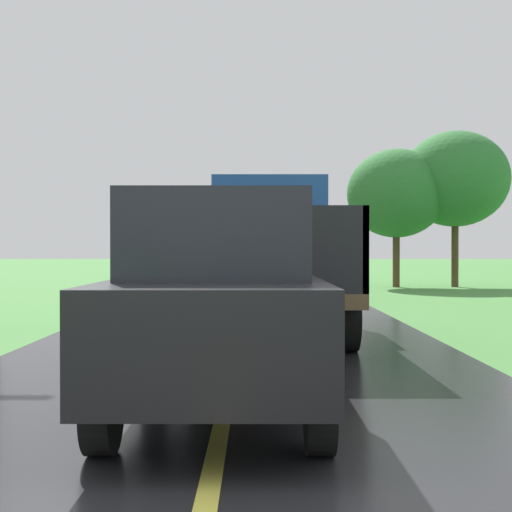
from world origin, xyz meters
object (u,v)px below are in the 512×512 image
object	(u,v)px
roadside_tree_near_left	(397,194)
following_car	(221,302)
roadside_tree_far_left	(456,179)
banana_truck_near	(272,253)
banana_truck_far	(273,251)

from	to	relation	value
roadside_tree_near_left	following_car	distance (m)	22.62
roadside_tree_near_left	roadside_tree_far_left	bearing A→B (deg)	2.63
banana_truck_near	banana_truck_far	world-z (taller)	same
roadside_tree_far_left	banana_truck_far	bearing A→B (deg)	-142.39
banana_truck_near	roadside_tree_far_left	size ratio (longest dim) A/B	0.93
roadside_tree_near_left	banana_truck_far	bearing A→B (deg)	-132.03
banana_truck_near	following_car	distance (m)	6.20
banana_truck_near	banana_truck_far	distance (m)	9.85
roadside_tree_near_left	roadside_tree_far_left	xyz separation A→B (m)	(2.39, 0.11, 0.58)
roadside_tree_far_left	roadside_tree_near_left	bearing A→B (deg)	-177.37
roadside_tree_near_left	following_car	bearing A→B (deg)	-105.34
banana_truck_near	following_car	bearing A→B (deg)	-95.44
banana_truck_near	roadside_tree_near_left	xyz separation A→B (m)	(5.36, 15.50, 2.29)
banana_truck_far	roadside_tree_near_left	distance (m)	7.94
banana_truck_near	roadside_tree_near_left	bearing A→B (deg)	70.93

